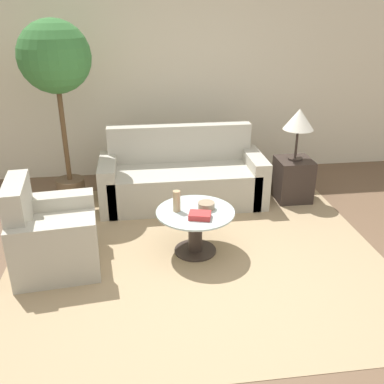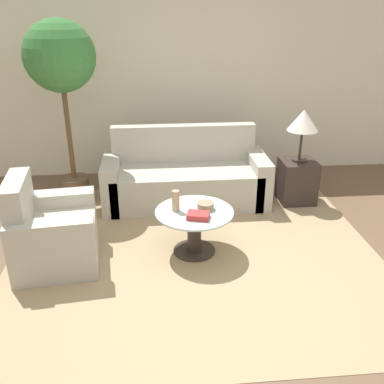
{
  "view_description": "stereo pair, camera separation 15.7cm",
  "coord_description": "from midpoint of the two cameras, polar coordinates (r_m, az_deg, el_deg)",
  "views": [
    {
      "loc": [
        -0.67,
        -3.08,
        2.31
      ],
      "look_at": [
        -0.15,
        0.87,
        0.55
      ],
      "focal_mm": 40.0,
      "sensor_mm": 36.0,
      "label": 1
    },
    {
      "loc": [
        -0.51,
        -3.1,
        2.31
      ],
      "look_at": [
        -0.15,
        0.87,
        0.55
      ],
      "focal_mm": 40.0,
      "sensor_mm": 36.0,
      "label": 2
    }
  ],
  "objects": [
    {
      "name": "wall_back",
      "position": [
        6.15,
        -1.99,
        14.38
      ],
      "size": [
        10.0,
        0.06,
        2.6
      ],
      "color": "beige",
      "rests_on": "ground_plane"
    },
    {
      "name": "potted_plant",
      "position": [
        5.28,
        -18.57,
        15.62
      ],
      "size": [
        0.82,
        0.82,
        2.18
      ],
      "color": "brown",
      "rests_on": "ground_plane"
    },
    {
      "name": "coffee_table",
      "position": [
        4.24,
        -0.62,
        -4.53
      ],
      "size": [
        0.77,
        0.77,
        0.46
      ],
      "color": "#332823",
      "rests_on": "ground_plane"
    },
    {
      "name": "rug",
      "position": [
        4.39,
        -0.6,
        -7.86
      ],
      "size": [
        3.66,
        3.36,
        0.01
      ],
      "color": "tan",
      "rests_on": "ground_plane"
    },
    {
      "name": "ground_plane",
      "position": [
        3.9,
        2.71,
        -12.48
      ],
      "size": [
        14.0,
        14.0,
        0.0
      ],
      "primitive_type": "plane",
      "color": "brown"
    },
    {
      "name": "table_lamp",
      "position": [
        5.31,
        13.24,
        9.28
      ],
      "size": [
        0.37,
        0.37,
        0.63
      ],
      "color": "#332823",
      "rests_on": "side_table"
    },
    {
      "name": "bowl",
      "position": [
        4.2,
        0.85,
        -1.85
      ],
      "size": [
        0.16,
        0.16,
        0.07
      ],
      "color": "gray",
      "rests_on": "coffee_table"
    },
    {
      "name": "book_stack",
      "position": [
        4.02,
        -0.07,
        -3.16
      ],
      "size": [
        0.23,
        0.19,
        0.05
      ],
      "rotation": [
        0.0,
        0.0,
        -0.25
      ],
      "color": "#BC3333",
      "rests_on": "coffee_table"
    },
    {
      "name": "vase",
      "position": [
        4.13,
        -3.14,
        -1.23
      ],
      "size": [
        0.07,
        0.07,
        0.21
      ],
      "color": "tan",
      "rests_on": "coffee_table"
    },
    {
      "name": "side_table",
      "position": [
        5.54,
        12.51,
        1.64
      ],
      "size": [
        0.43,
        0.43,
        0.54
      ],
      "color": "#332823",
      "rests_on": "ground_plane"
    },
    {
      "name": "armchair",
      "position": [
        4.27,
        -19.44,
        -5.77
      ],
      "size": [
        0.84,
        0.91,
        0.88
      ],
      "rotation": [
        0.0,
        0.0,
        1.68
      ],
      "color": "#B2AD9E",
      "rests_on": "ground_plane"
    },
    {
      "name": "sofa_main",
      "position": [
        5.38,
        -2.18,
        1.87
      ],
      "size": [
        2.01,
        0.82,
        0.92
      ],
      "color": "#B2AD9E",
      "rests_on": "ground_plane"
    }
  ]
}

